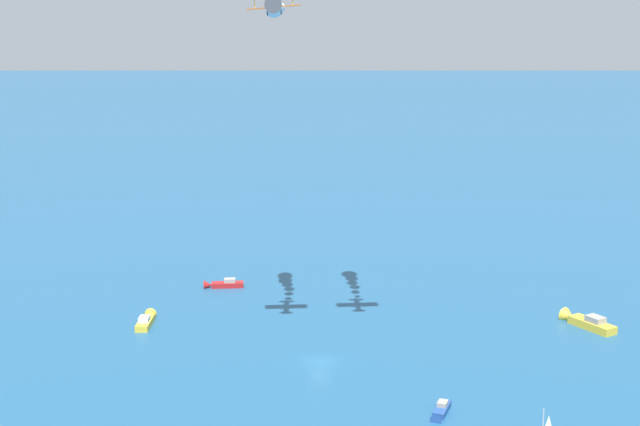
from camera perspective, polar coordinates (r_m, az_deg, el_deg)
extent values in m
plane|color=#1E517A|center=(128.00, 0.00, -9.64)|extent=(2000.00, 2000.00, 0.00)
cube|color=#23478C|center=(113.36, 7.92, -12.51)|extent=(3.63, 4.67, 0.73)
cone|color=#23478C|center=(110.87, 7.60, -13.08)|extent=(1.86, 1.76, 1.46)
cube|color=gray|center=(113.41, 7.97, -12.15)|extent=(1.83, 1.98, 0.55)
cube|color=gold|center=(145.09, -11.29, -7.03)|extent=(3.23, 6.56, 1.01)
cone|color=gold|center=(148.65, -10.99, -6.55)|extent=(2.29, 1.98, 2.01)
cube|color=silver|center=(144.37, -11.34, -6.76)|extent=(2.02, 2.48, 0.75)
cube|color=gold|center=(147.63, 17.25, -6.96)|extent=(5.15, 8.43, 1.29)
cone|color=gold|center=(150.74, 15.86, -6.48)|extent=(3.12, 2.81, 2.57)
cube|color=gray|center=(146.91, 17.45, -6.60)|extent=(2.89, 3.34, 0.96)
cube|color=#B21E1E|center=(163.97, -6.03, -4.65)|extent=(6.05, 2.46, 0.94)
cone|color=#B21E1E|center=(164.06, -7.29, -4.67)|extent=(1.69, 2.03, 1.88)
cube|color=gray|center=(163.73, -5.88, -4.37)|extent=(2.20, 1.71, 0.71)
cylinder|color=orange|center=(119.81, -3.02, 13.33)|extent=(2.01, 6.47, 0.97)
cylinder|color=yellow|center=(116.91, -3.06, 13.36)|extent=(1.17, 0.77, 1.09)
cylinder|color=#4C4C51|center=(116.49, -3.06, 13.37)|extent=(2.46, 0.46, 2.49)
cube|color=orange|center=(119.50, -3.01, 13.20)|extent=(7.30, 2.46, 0.73)
cylinder|color=yellow|center=(119.51, -2.61, 13.63)|extent=(0.25, 0.14, 1.62)
cylinder|color=yellow|center=(119.54, -3.49, 13.55)|extent=(0.25, 0.14, 1.62)
cylinder|color=yellow|center=(119.60, -4.29, 13.47)|extent=(0.25, 0.14, 1.62)
cube|color=orange|center=(122.67, -3.02, 13.55)|extent=(0.38, 1.12, 1.20)
cube|color=orange|center=(122.66, -2.99, 13.29)|extent=(2.61, 1.30, 0.29)
cylinder|color=black|center=(118.97, -2.54, 12.90)|extent=(0.27, 0.62, 0.61)
cylinder|color=black|center=(119.01, -3.43, 12.81)|extent=(0.27, 0.62, 0.61)
ellipsoid|color=silver|center=(124.43, -2.83, 13.20)|extent=(1.59, 1.81, 1.17)
ellipsoid|color=silver|center=(127.31, -2.76, 13.18)|extent=(2.04, 2.40, 1.50)
ellipsoid|color=silver|center=(130.18, -2.71, 13.18)|extent=(2.47, 2.80, 1.82)
ellipsoid|color=silver|center=(133.06, -2.86, 13.15)|extent=(2.71, 3.67, 1.91)
ellipsoid|color=silver|center=(135.94, -3.01, 13.03)|extent=(3.45, 4.45, 2.46)
ellipsoid|color=silver|center=(138.83, -3.04, 13.24)|extent=(3.82, 5.27, 2.68)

